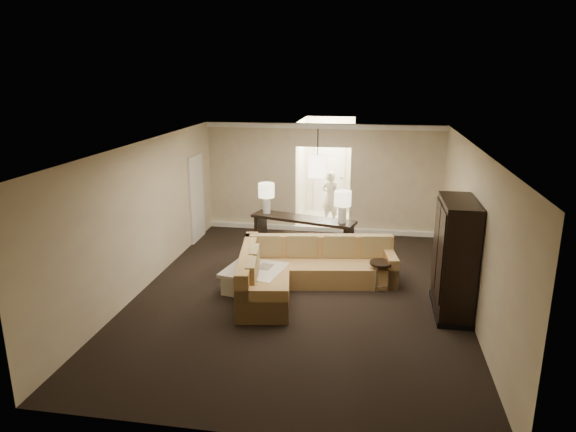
% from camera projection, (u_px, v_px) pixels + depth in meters
% --- Properties ---
extents(ground, '(8.00, 8.00, 0.00)m').
position_uv_depth(ground, '(300.00, 293.00, 9.70)').
color(ground, black).
rests_on(ground, ground).
extents(wall_back, '(6.00, 0.04, 2.80)m').
position_uv_depth(wall_back, '(323.00, 179.00, 13.12)').
color(wall_back, beige).
rests_on(wall_back, ground).
extents(wall_front, '(6.00, 0.04, 2.80)m').
position_uv_depth(wall_front, '(248.00, 326.00, 5.52)').
color(wall_front, beige).
rests_on(wall_front, ground).
extents(wall_left, '(0.04, 8.00, 2.80)m').
position_uv_depth(wall_left, '(145.00, 215.00, 9.80)').
color(wall_left, beige).
rests_on(wall_left, ground).
extents(wall_right, '(0.04, 8.00, 2.80)m').
position_uv_depth(wall_right, '(472.00, 230.00, 8.84)').
color(wall_right, beige).
rests_on(wall_right, ground).
extents(ceiling, '(6.00, 8.00, 0.02)m').
position_uv_depth(ceiling, '(301.00, 145.00, 8.94)').
color(ceiling, silver).
rests_on(ceiling, wall_back).
extents(crown_molding, '(6.00, 0.10, 0.12)m').
position_uv_depth(crown_molding, '(324.00, 126.00, 12.71)').
color(crown_molding, white).
rests_on(crown_molding, wall_back).
extents(baseboard, '(6.00, 0.10, 0.12)m').
position_uv_depth(baseboard, '(322.00, 229.00, 13.43)').
color(baseboard, white).
rests_on(baseboard, ground).
extents(side_door, '(0.05, 0.90, 2.10)m').
position_uv_depth(side_door, '(197.00, 198.00, 12.55)').
color(side_door, white).
rests_on(side_door, ground).
extents(foyer, '(1.44, 2.02, 2.80)m').
position_uv_depth(foyer, '(327.00, 173.00, 14.42)').
color(foyer, white).
rests_on(foyer, ground).
extents(sectional_sofa, '(3.08, 2.70, 0.89)m').
position_uv_depth(sectional_sofa, '(302.00, 271.00, 9.82)').
color(sectional_sofa, brown).
rests_on(sectional_sofa, ground).
extents(coffee_table, '(1.25, 1.25, 0.45)m').
position_uv_depth(coffee_table, '(255.00, 279.00, 9.81)').
color(coffee_table, silver).
rests_on(coffee_table, ground).
extents(console_table, '(2.42, 1.14, 0.91)m').
position_uv_depth(console_table, '(303.00, 233.00, 11.49)').
color(console_table, black).
rests_on(console_table, ground).
extents(armoire, '(0.60, 1.39, 2.00)m').
position_uv_depth(armoire, '(454.00, 260.00, 8.71)').
color(armoire, black).
rests_on(armoire, ground).
extents(drink_table, '(0.43, 0.43, 0.54)m').
position_uv_depth(drink_table, '(381.00, 270.00, 9.80)').
color(drink_table, black).
rests_on(drink_table, ground).
extents(table_lamp_left, '(0.36, 0.36, 0.70)m').
position_uv_depth(table_lamp_left, '(266.00, 193.00, 11.63)').
color(table_lamp_left, silver).
rests_on(table_lamp_left, console_table).
extents(table_lamp_right, '(0.36, 0.36, 0.70)m').
position_uv_depth(table_lamp_right, '(343.00, 202.00, 10.89)').
color(table_lamp_right, silver).
rests_on(table_lamp_right, console_table).
extents(pendant_light, '(0.38, 0.38, 1.09)m').
position_uv_depth(pendant_light, '(317.00, 166.00, 11.73)').
color(pendant_light, black).
rests_on(pendant_light, ceiling).
extents(person, '(0.69, 0.58, 1.61)m').
position_uv_depth(person, '(331.00, 195.00, 13.95)').
color(person, beige).
rests_on(person, ground).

